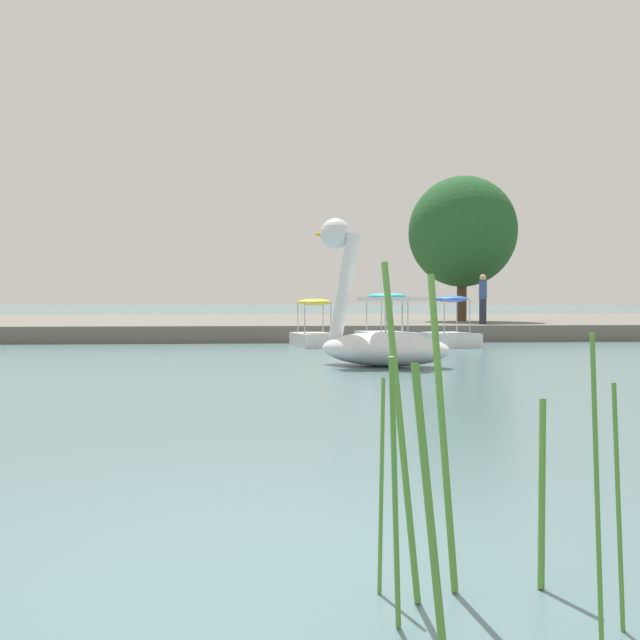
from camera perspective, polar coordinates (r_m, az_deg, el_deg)
name	(u,v)px	position (r m, az deg, el deg)	size (l,w,h in m)	color
ground_plane	(252,552)	(4.36, -5.22, -17.32)	(654.04, 654.04, 0.00)	slate
shore_bank_far	(256,324)	(38.04, -4.90, -0.28)	(112.95, 25.49, 0.58)	#6B665B
swan_boat	(376,331)	(16.28, 4.33, -0.84)	(3.21, 2.69, 3.27)	white
pedal_boat_yellow	(314,332)	(23.41, -0.46, -0.95)	(1.48, 2.32, 1.50)	white
pedal_boat_cyan	(387,330)	(23.63, 5.15, -0.81)	(1.84, 2.52, 1.68)	white
pedal_boat_blue	(451,332)	(23.78, 9.97, -0.88)	(1.55, 2.23, 1.59)	white
tree_broadleaf_left	(462,232)	(32.15, 10.83, 6.65)	(6.19, 6.32, 6.12)	#4C3823
person_on_path	(483,298)	(27.92, 12.37, 1.69)	(0.31, 0.31, 1.83)	#23283D
reed_clump_foreground	(573,473)	(3.63, 18.83, -11.06)	(2.10, 1.13, 1.59)	#568E38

